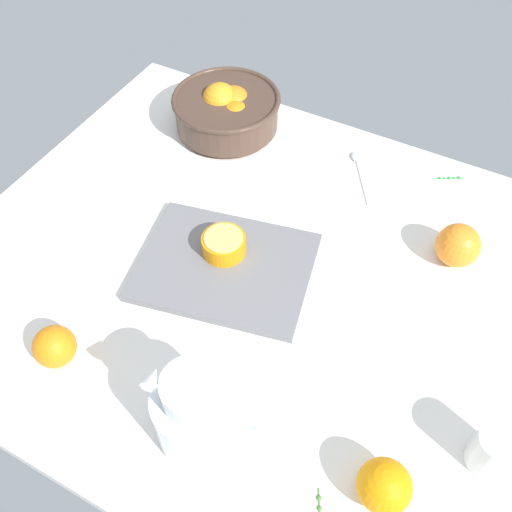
{
  "coord_description": "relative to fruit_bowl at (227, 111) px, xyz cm",
  "views": [
    {
      "loc": [
        29.83,
        -59.92,
        87.86
      ],
      "look_at": [
        -0.72,
        -2.84,
        8.12
      ],
      "focal_mm": 40.38,
      "sensor_mm": 36.0,
      "label": 1
    }
  ],
  "objects": [
    {
      "name": "cutting_board",
      "position": [
        20.97,
        -37.25,
        -4.36
      ],
      "size": [
        36.99,
        31.3,
        1.7
      ],
      "primitive_type": "cube",
      "rotation": [
        0.0,
        0.0,
        0.21
      ],
      "color": "slate",
      "rests_on": "ground_plane"
    },
    {
      "name": "juice_pitcher",
      "position": [
        33.67,
        -67.18,
        1.13
      ],
      "size": [
        17.1,
        12.8,
        17.41
      ],
      "color": "white",
      "rests_on": "ground_plane"
    },
    {
      "name": "ground_plane",
      "position": [
        28.41,
        -34.52,
        -6.71
      ],
      "size": [
        120.88,
        98.4,
        3.0
      ],
      "primitive_type": "cube",
      "color": "white"
    },
    {
      "name": "herb_sprig_0",
      "position": [
        52.07,
        8.27,
        -4.94
      ],
      "size": [
        5.82,
        3.47,
        0.9
      ],
      "color": "green",
      "rests_on": "ground_plane"
    },
    {
      "name": "spoon",
      "position": [
        33.18,
        1.25,
        -4.78
      ],
      "size": [
        10.02,
        14.98,
        1.0
      ],
      "color": "silver",
      "rests_on": "ground_plane"
    },
    {
      "name": "fruit_bowl",
      "position": [
        0.0,
        0.0,
        0.0
      ],
      "size": [
        25.14,
        25.14,
        11.28
      ],
      "color": "#473328",
      "rests_on": "ground_plane"
    },
    {
      "name": "second_glass",
      "position": [
        74.32,
        -50.49,
        -1.7
      ],
      "size": [
        6.39,
        6.39,
        8.05
      ],
      "color": "white",
      "rests_on": "ground_plane"
    },
    {
      "name": "loose_orange_1",
      "position": [
        62.0,
        -62.89,
        -1.2
      ],
      "size": [
        8.02,
        8.02,
        8.02
      ],
      "primitive_type": "sphere",
      "color": "orange",
      "rests_on": "ground_plane"
    },
    {
      "name": "loose_orange_2",
      "position": [
        58.88,
        -14.13,
        -0.94
      ],
      "size": [
        8.53,
        8.53,
        8.53
      ],
      "primitive_type": "sphere",
      "color": "orange",
      "rests_on": "ground_plane"
    },
    {
      "name": "orange_half_0",
      "position": [
        19.16,
        -34.68,
        -1.57
      ],
      "size": [
        8.54,
        8.54,
        3.93
      ],
      "color": "orange",
      "rests_on": "cutting_board"
    },
    {
      "name": "loose_orange_0",
      "position": [
        5.43,
        -67.27,
        -1.57
      ],
      "size": [
        7.28,
        7.28,
        7.28
      ],
      "primitive_type": "sphere",
      "color": "orange",
      "rests_on": "ground_plane"
    }
  ]
}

